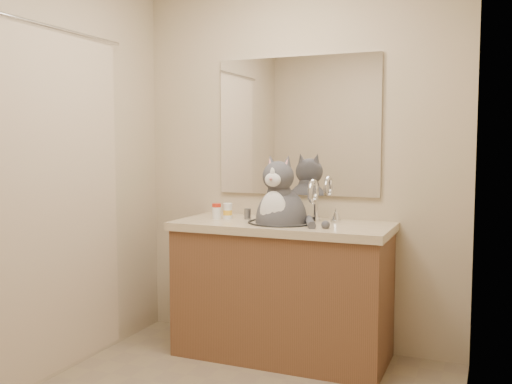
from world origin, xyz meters
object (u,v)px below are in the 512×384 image
cat (281,216)px  pill_bottle_orange (228,211)px  pill_bottle_redcap (217,211)px  grey_canister (248,214)px

cat → pill_bottle_orange: cat is taller
cat → pill_bottle_redcap: 0.45m
pill_bottle_orange → grey_canister: (0.13, 0.03, -0.01)m
pill_bottle_redcap → pill_bottle_orange: (0.06, 0.04, -0.00)m
pill_bottle_orange → grey_canister: bearing=12.3°
pill_bottle_redcap → pill_bottle_orange: 0.07m
pill_bottle_orange → pill_bottle_redcap: bearing=-147.8°
pill_bottle_redcap → pill_bottle_orange: size_ratio=1.00×
cat → pill_bottle_orange: 0.39m
cat → pill_bottle_redcap: cat is taller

